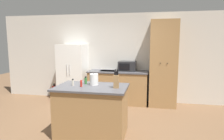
# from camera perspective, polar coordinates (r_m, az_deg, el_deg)

# --- Properties ---
(ground_plane) EXTENTS (14.00, 14.00, 0.00)m
(ground_plane) POSITION_cam_1_polar(r_m,az_deg,el_deg) (4.16, -5.72, -17.16)
(ground_plane) COLOR brown
(wall_back) EXTENTS (7.20, 0.06, 2.60)m
(wall_back) POSITION_cam_1_polar(r_m,az_deg,el_deg) (6.05, 0.51, 3.59)
(wall_back) COLOR beige
(wall_back) RESTS_ON ground_plane
(refrigerator) EXTENTS (0.79, 0.67, 1.70)m
(refrigerator) POSITION_cam_1_polar(r_m,az_deg,el_deg) (6.10, -11.10, -0.77)
(refrigerator) COLOR white
(refrigerator) RESTS_ON ground_plane
(back_counter) EXTENTS (1.71, 0.64, 0.94)m
(back_counter) POSITION_cam_1_polar(r_m,az_deg,el_deg) (5.83, 1.70, -4.84)
(back_counter) COLOR #9E7547
(back_counter) RESTS_ON ground_plane
(pantry_cabinet) EXTENTS (0.73, 0.63, 2.35)m
(pantry_cabinet) POSITION_cam_1_polar(r_m,az_deg,el_deg) (5.64, 14.40, 1.72)
(pantry_cabinet) COLOR #9E7547
(pantry_cabinet) RESTS_ON ground_plane
(kitchen_island) EXTENTS (1.33, 0.87, 0.95)m
(kitchen_island) POSITION_cam_1_polar(r_m,az_deg,el_deg) (3.89, -5.74, -11.42)
(kitchen_island) COLOR #9E7547
(kitchen_island) RESTS_ON ground_plane
(microwave) EXTENTS (0.50, 0.38, 0.28)m
(microwave) POSITION_cam_1_polar(r_m,az_deg,el_deg) (5.77, 4.37, 1.12)
(microwave) COLOR #232326
(microwave) RESTS_ON back_counter
(knife_block) EXTENTS (0.09, 0.08, 0.34)m
(knife_block) POSITION_cam_1_polar(r_m,az_deg,el_deg) (3.58, 1.23, -3.14)
(knife_block) COLOR #9E7547
(knife_block) RESTS_ON kitchen_island
(spice_bottle_tall_dark) EXTENTS (0.05, 0.05, 0.15)m
(spice_bottle_tall_dark) POSITION_cam_1_polar(r_m,az_deg,el_deg) (3.97, -7.52, -2.97)
(spice_bottle_tall_dark) COLOR #337033
(spice_bottle_tall_dark) RESTS_ON kitchen_island
(spice_bottle_short_red) EXTENTS (0.04, 0.04, 0.12)m
(spice_bottle_short_red) POSITION_cam_1_polar(r_m,az_deg,el_deg) (3.74, -8.79, -3.87)
(spice_bottle_short_red) COLOR #B2281E
(spice_bottle_short_red) RESTS_ON kitchen_island
(spice_bottle_amber_oil) EXTENTS (0.04, 0.04, 0.13)m
(spice_bottle_amber_oil) POSITION_cam_1_polar(r_m,az_deg,el_deg) (3.86, -11.13, -3.51)
(spice_bottle_amber_oil) COLOR beige
(spice_bottle_amber_oil) RESTS_ON kitchen_island
(kettle) EXTENTS (0.16, 0.16, 0.24)m
(kettle) POSITION_cam_1_polar(r_m,az_deg,el_deg) (3.86, -5.17, -2.67)
(kettle) COLOR white
(kettle) RESTS_ON kitchen_island
(fire_extinguisher) EXTENTS (0.14, 0.14, 0.49)m
(fire_extinguisher) POSITION_cam_1_polar(r_m,az_deg,el_deg) (6.48, -16.11, -6.15)
(fire_extinguisher) COLOR red
(fire_extinguisher) RESTS_ON ground_plane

